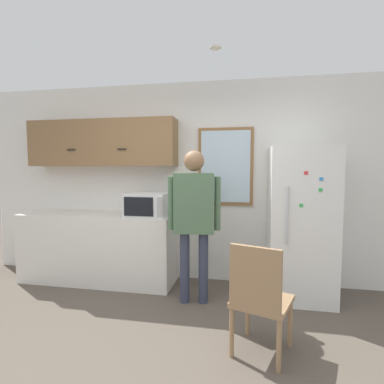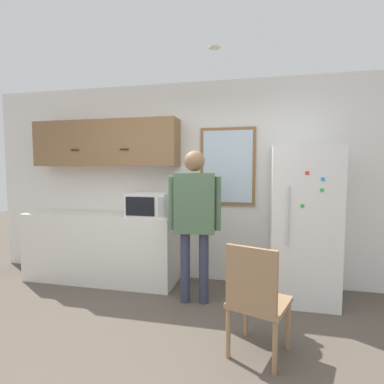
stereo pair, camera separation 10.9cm
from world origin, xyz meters
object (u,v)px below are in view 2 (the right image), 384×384
person (194,211)px  chair (256,297)px  refrigerator (303,224)px  microwave (149,205)px

person → chair: bearing=-58.9°
refrigerator → chair: bearing=-112.0°
person → chair: 1.26m
microwave → refrigerator: bearing=1.4°
microwave → refrigerator: 1.89m
microwave → refrigerator: (1.88, 0.05, -0.18)m
person → refrigerator: 1.28m
microwave → person: person is taller
microwave → chair: microwave is taller
microwave → person: (0.67, -0.34, -0.01)m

